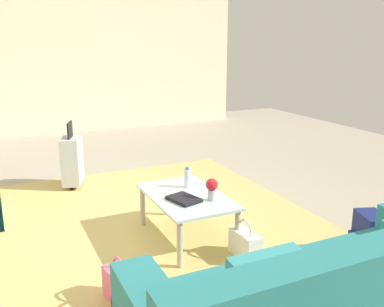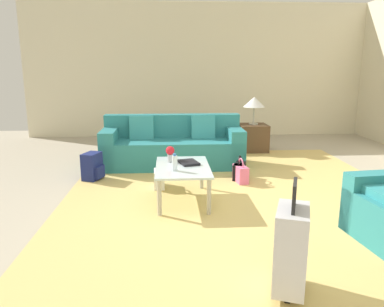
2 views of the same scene
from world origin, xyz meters
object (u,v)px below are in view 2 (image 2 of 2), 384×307
at_px(water_bottle, 175,163).
at_px(table_lamp, 254,103).
at_px(coffee_table, 183,171).
at_px(flower_vase, 170,153).
at_px(handbag_pink, 241,173).
at_px(coffee_table_book, 189,162).
at_px(suitcase_silver, 291,248).
at_px(couch, 173,147).
at_px(handbag_black, 239,171).
at_px(handbag_white, 159,178).
at_px(backpack_navy, 93,167).
at_px(side_table, 253,138).

relative_size(water_bottle, table_lamp, 0.38).
relative_size(coffee_table, flower_vase, 5.07).
relative_size(water_bottle, handbag_pink, 0.57).
bearing_deg(coffee_table_book, suitcase_silver, 0.27).
distance_m(couch, handbag_black, 1.34).
bearing_deg(handbag_pink, water_bottle, -46.00).
bearing_deg(handbag_white, coffee_table_book, 41.53).
height_order(handbag_pink, handbag_black, same).
bearing_deg(coffee_table, backpack_navy, -127.68).
distance_m(handbag_pink, backpack_navy, 2.17).
height_order(suitcase_silver, handbag_pink, suitcase_silver).
bearing_deg(table_lamp, coffee_table_book, -27.92).
xyz_separation_m(coffee_table, backpack_navy, (-1.00, -1.29, -0.19)).
relative_size(table_lamp, suitcase_silver, 0.63).
bearing_deg(backpack_navy, table_lamp, 122.88).
height_order(handbag_white, backpack_navy, backpack_navy).
distance_m(coffee_table, flower_vase, 0.32).
bearing_deg(suitcase_silver, couch, -168.07).
bearing_deg(flower_vase, backpack_navy, -124.26).
relative_size(handbag_white, backpack_navy, 0.89).
bearing_deg(backpack_navy, flower_vase, 55.74).
relative_size(couch, backpack_navy, 5.78).
height_order(handbag_black, backpack_navy, backpack_navy).
relative_size(couch, side_table, 4.26).
xyz_separation_m(coffee_table, side_table, (-2.80, 1.50, -0.12)).
relative_size(water_bottle, coffee_table_book, 0.71).
distance_m(handbag_white, handbag_black, 1.22).
xyz_separation_m(side_table, handbag_black, (1.92, -0.63, -0.14)).
bearing_deg(handbag_pink, backpack_navy, -97.07).
bearing_deg(handbag_black, water_bottle, -41.93).
bearing_deg(coffee_table_book, backpack_navy, -138.64).
height_order(water_bottle, table_lamp, table_lamp).
relative_size(couch, coffee_table, 2.22).
relative_size(flower_vase, backpack_navy, 0.51).
distance_m(side_table, suitcase_silver, 4.87).
bearing_deg(flower_vase, handbag_black, 122.96).
relative_size(coffee_table, handbag_pink, 2.90).
distance_m(couch, side_table, 1.89).
bearing_deg(water_bottle, suitcase_silver, 23.96).
relative_size(water_bottle, handbag_black, 0.57).
bearing_deg(handbag_white, water_bottle, 15.16).
bearing_deg(handbag_pink, flower_vase, -63.29).
xyz_separation_m(handbag_pink, handbag_white, (0.18, -1.17, 0.00)).
height_order(flower_vase, backpack_navy, flower_vase).
height_order(couch, table_lamp, table_lamp).
xyz_separation_m(couch, handbag_black, (0.90, 0.97, -0.17)).
bearing_deg(backpack_navy, side_table, 122.88).
bearing_deg(coffee_table, coffee_table_book, 146.31).
distance_m(coffee_table, suitcase_silver, 2.12).
distance_m(couch, coffee_table_book, 1.68).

